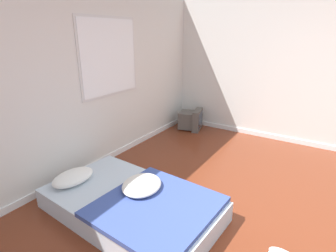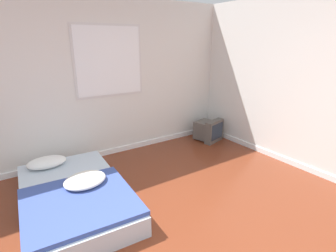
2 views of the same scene
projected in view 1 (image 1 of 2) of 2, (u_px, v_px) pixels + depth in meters
The scene contains 3 objects.
wall_back at pixel (77, 85), 3.52m from camera, with size 8.05×0.08×2.60m.
mattress_bed at pixel (131, 203), 2.93m from camera, with size 1.26×2.01×0.38m.
crt_tv at pixel (191, 120), 5.57m from camera, with size 0.54×0.54×0.44m.
Camera 1 is at (-2.27, 0.02, 1.94)m, focal length 28.00 mm.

